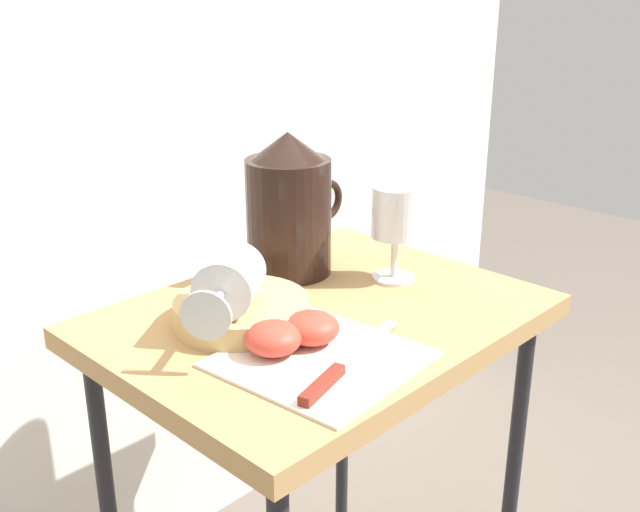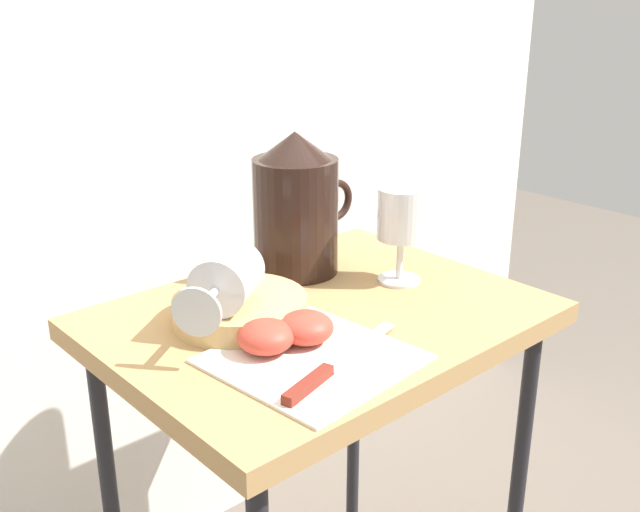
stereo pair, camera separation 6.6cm
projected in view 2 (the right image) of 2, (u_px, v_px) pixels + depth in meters
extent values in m
cube|color=silver|center=(126.00, 93.00, 1.29)|extent=(2.40, 0.03, 1.91)
cube|color=#AD8451|center=(320.00, 321.00, 1.03)|extent=(0.58, 0.45, 0.03)
cylinder|color=black|center=(354.00, 421.00, 1.44)|extent=(0.02, 0.02, 0.68)
cube|color=silver|center=(312.00, 359.00, 0.89)|extent=(0.23, 0.23, 0.00)
cylinder|color=tan|center=(240.00, 309.00, 0.99)|extent=(0.18, 0.18, 0.03)
cylinder|color=black|center=(296.00, 216.00, 1.13)|extent=(0.13, 0.13, 0.18)
cylinder|color=#D1661E|center=(296.00, 238.00, 1.15)|extent=(0.12, 0.12, 0.10)
cone|color=black|center=(295.00, 145.00, 1.10)|extent=(0.11, 0.11, 0.04)
torus|color=black|center=(336.00, 201.00, 1.18)|extent=(0.07, 0.01, 0.07)
cylinder|color=silver|center=(400.00, 280.00, 1.12)|extent=(0.06, 0.06, 0.00)
cylinder|color=silver|center=(400.00, 259.00, 1.11)|extent=(0.01, 0.01, 0.06)
cylinder|color=silver|center=(402.00, 214.00, 1.09)|extent=(0.07, 0.07, 0.08)
cylinder|color=#D1661E|center=(402.00, 225.00, 1.09)|extent=(0.06, 0.06, 0.04)
cylinder|color=silver|center=(227.00, 278.00, 0.94)|extent=(0.11, 0.11, 0.08)
cylinder|color=silver|center=(207.00, 301.00, 0.88)|extent=(0.05, 0.04, 0.01)
cylinder|color=silver|center=(196.00, 312.00, 0.85)|extent=(0.04, 0.05, 0.06)
ellipsoid|color=#CC3D2D|center=(266.00, 336.00, 0.90)|extent=(0.07, 0.07, 0.04)
ellipsoid|color=#CC3D2D|center=(306.00, 327.00, 0.92)|extent=(0.07, 0.07, 0.04)
cube|color=silver|center=(361.00, 346.00, 0.91)|extent=(0.15, 0.06, 0.00)
cube|color=maroon|center=(308.00, 384.00, 0.82)|extent=(0.09, 0.04, 0.01)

